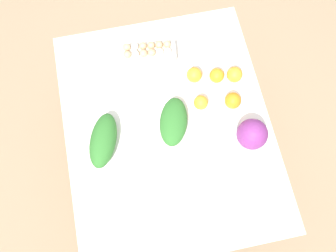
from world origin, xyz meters
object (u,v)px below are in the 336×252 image
Objects in this scene: orange_0 at (201,102)px; orange_1 at (235,74)px; orange_2 at (194,75)px; greens_bunch_beet_tops at (174,122)px; orange_4 at (233,101)px; egg_carton at (148,52)px; orange_3 at (217,75)px; cabbage_purple at (252,134)px; greens_bunch_kale at (103,140)px.

orange_0 is 0.22m from orange_1.
orange_0 is 0.15m from orange_2.
greens_bunch_beet_tops is 0.30m from orange_4.
egg_carton is 3.96× the size of orange_3.
orange_2 is (0.04, 0.19, -0.00)m from orange_1.
cabbage_purple is at bearing -47.45° from egg_carton.
orange_0 is at bearing 138.50° from orange_3.
cabbage_purple is 0.59× the size of greens_bunch_beet_tops.
greens_bunch_beet_tops is 3.03× the size of orange_4.
egg_carton reaches higher than orange_3.
orange_0 is (0.21, 0.18, -0.04)m from cabbage_purple.
orange_0 is (0.07, -0.15, -0.01)m from greens_bunch_beet_tops.
orange_4 reaches higher than orange_3.
orange_1 is at bearing -1.84° from cabbage_purple.
egg_carton is at bearing -34.35° from greens_bunch_kale.
cabbage_purple is 1.83× the size of orange_1.
orange_1 is (0.18, -0.34, -0.00)m from greens_bunch_beet_tops.
orange_4 reaches higher than orange_1.
egg_carton is 4.15× the size of orange_0.
greens_bunch_beet_tops reaches higher than orange_3.
greens_bunch_kale reaches higher than orange_1.
greens_bunch_beet_tops is 3.15× the size of orange_2.
orange_3 is (0.12, -0.11, 0.00)m from orange_0.
orange_3 is (-0.03, -0.11, -0.00)m from orange_2.
greens_bunch_kale is 3.30× the size of orange_4.
cabbage_purple is 0.36m from greens_bunch_beet_tops.
cabbage_purple reaches higher than egg_carton.
greens_bunch_kale is 3.44× the size of orange_2.
greens_bunch_kale is at bearing 96.70° from orange_4.
orange_1 is 0.09m from orange_3.
cabbage_purple is 0.65m from egg_carton.
orange_1 is at bearing -21.04° from egg_carton.
orange_3 is at bearing -41.50° from orange_0.
cabbage_purple reaches higher than orange_3.
orange_0 is at bearing 119.32° from orange_1.
orange_1 is at bearing -62.30° from greens_bunch_beet_tops.
greens_bunch_beet_tops reaches higher than orange_1.
orange_3 is at bearing -25.41° from egg_carton.
orange_3 is at bearing -103.18° from orange_2.
orange_2 is at bearing -63.03° from greens_bunch_kale.
greens_bunch_beet_tops is 0.16m from orange_0.
orange_4 is at bearing 161.59° from orange_1.
orange_4 is (-0.13, 0.04, 0.00)m from orange_1.
greens_bunch_kale is 1.09× the size of greens_bunch_beet_tops.
greens_bunch_kale is at bearing 110.50° from orange_3.
egg_carton is 1.10× the size of greens_bunch_kale.
greens_bunch_beet_tops reaches higher than orange_2.
orange_0 is (0.10, -0.48, -0.01)m from greens_bunch_kale.
egg_carton is 0.36m from orange_3.
orange_0 is (-0.31, -0.20, -0.01)m from egg_carton.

